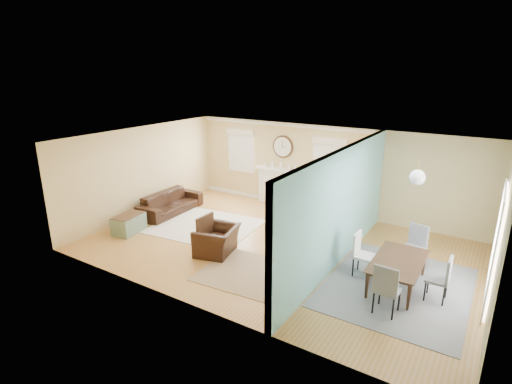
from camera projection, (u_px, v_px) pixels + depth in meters
floor at (277, 247)px, 9.73m from camera, size 9.00×9.00×0.00m
wall_back at (328, 170)px, 11.76m from camera, size 9.00×0.02×2.60m
wall_front at (194, 242)px, 6.92m from camera, size 9.00×0.02×2.60m
wall_left at (143, 171)px, 11.63m from camera, size 0.02×6.00×2.60m
wall_right at (500, 238)px, 7.05m from camera, size 0.02×6.00×2.60m
ceiling at (279, 142)px, 8.95m from camera, size 9.00×6.00×0.02m
partition at (344, 202)px, 8.78m from camera, size 0.17×6.00×2.60m
fireplace at (281, 186)px, 12.64m from camera, size 1.70×0.30×1.17m
wall_clock at (283, 147)px, 12.33m from camera, size 0.70×0.07×0.70m
window_left at (241, 148)px, 13.17m from camera, size 1.05×0.13×1.42m
window_right at (329, 159)px, 11.59m from camera, size 1.05×0.13×1.42m
french_doors at (495, 248)px, 7.13m from camera, size 0.06×1.70×2.20m
pendant at (417, 177)px, 7.54m from camera, size 0.30×0.30×0.55m
rug_cream at (205, 226)px, 11.01m from camera, size 2.92×2.60×0.01m
rug_jute at (253, 273)px, 8.47m from camera, size 2.27×1.91×0.01m
rug_grey at (397, 287)px, 7.96m from camera, size 2.63×3.29×0.01m
sofa at (170, 203)px, 11.97m from camera, size 0.92×2.17×0.62m
eames_chair at (217, 240)px, 9.34m from camera, size 1.09×1.18×0.65m
green_chair at (312, 209)px, 11.42m from camera, size 0.98×0.98×0.65m
trunk at (129, 224)px, 10.54m from camera, size 0.65×0.92×0.49m
credenza at (351, 219)px, 10.42m from camera, size 0.55×1.61×0.80m
tv at (352, 194)px, 10.22m from camera, size 0.26×1.02×0.58m
garden_stool at (335, 239)px, 9.55m from camera, size 0.36×0.36×0.53m
potted_plant at (336, 221)px, 9.41m from camera, size 0.43×0.39×0.40m
dining_table at (399, 274)px, 7.88m from camera, size 0.94×1.66×0.58m
dining_chair_n at (414, 243)px, 8.60m from camera, size 0.52×0.52×0.95m
dining_chair_s at (388, 284)px, 6.97m from camera, size 0.45×0.45×0.97m
dining_chair_w at (365, 251)px, 8.25m from camera, size 0.42×0.42×0.94m
dining_chair_e at (438, 275)px, 7.37m from camera, size 0.40×0.40×0.90m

